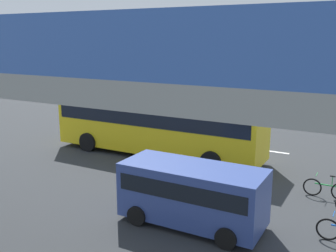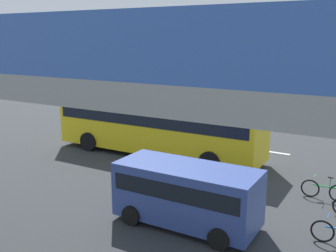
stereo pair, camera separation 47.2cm
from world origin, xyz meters
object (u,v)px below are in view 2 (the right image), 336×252
at_px(city_bus, 157,120).
at_px(traffic_sign, 168,103).
at_px(bicycle_green, 324,190).
at_px(parked_van, 187,191).

bearing_deg(city_bus, traffic_sign, -66.11).
distance_m(city_bus, traffic_sign, 5.67).
bearing_deg(traffic_sign, bicycle_green, 147.58).
relative_size(city_bus, parked_van, 2.40).
height_order(bicycle_green, traffic_sign, traffic_sign).
distance_m(parked_van, bicycle_green, 5.89).
bearing_deg(traffic_sign, city_bus, 113.89).
bearing_deg(parked_van, bicycle_green, -129.40).
relative_size(city_bus, traffic_sign, 4.12).
relative_size(bicycle_green, traffic_sign, 0.63).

